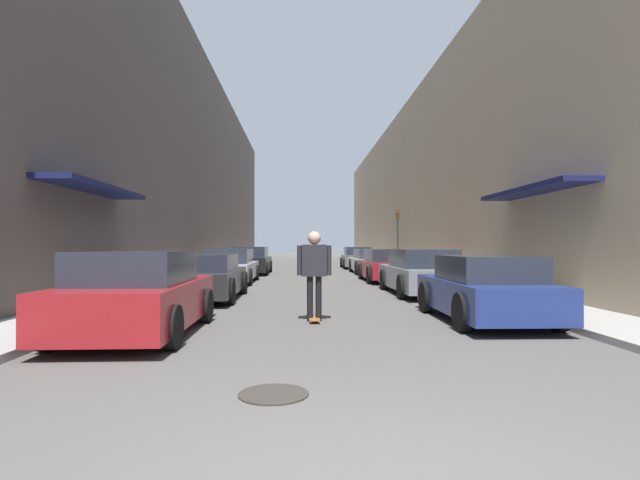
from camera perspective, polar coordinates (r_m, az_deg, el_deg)
The scene contains 17 objects.
ground at distance 25.52m, azimuth -1.22°, elevation -3.92°, with size 125.42×125.42×0.00m, color #4C4947.
curb_strip_left at distance 31.55m, azimuth -10.66°, elevation -3.16°, with size 1.80×57.01×0.12m.
curb_strip_right at distance 31.69m, azimuth 7.83°, elevation -3.15°, with size 1.80×57.01×0.12m.
building_row_left at distance 32.43m, azimuth -15.77°, elevation 8.00°, with size 4.90×57.01×12.62m.
building_row_right at distance 32.49m, azimuth 12.88°, elevation 5.81°, with size 4.90×57.01×10.19m.
parked_car_left_0 at distance 8.79m, azimuth -20.08°, elevation -5.93°, with size 1.92×4.05×1.39m.
parked_car_left_1 at distance 14.06m, azimuth -12.97°, elevation -4.15°, with size 1.93×4.57×1.24m.
parked_car_left_2 at distance 19.86m, azimuth -10.23°, elevation -3.02°, with size 1.96×4.74×1.34m.
parked_car_left_3 at distance 25.90m, azimuth -7.91°, elevation -2.38°, with size 1.99×4.80×1.40m.
parked_car_right_0 at distance 10.28m, azimuth 18.31°, elevation -5.39°, with size 1.85×4.02×1.28m.
parked_car_right_1 at distance 15.39m, azimuth 11.48°, elevation -3.68°, with size 1.94×4.79×1.36m.
parked_car_right_2 at distance 20.55m, azimuth 7.72°, elevation -2.94°, with size 2.02×4.34×1.32m.
parked_car_right_3 at distance 26.16m, azimuth 5.81°, elevation -2.47°, with size 1.93×4.75×1.27m.
parked_car_right_4 at distance 31.82m, azimuth 4.25°, elevation -2.08°, with size 1.93×4.05×1.36m.
skateboarder at distance 9.73m, azimuth -0.66°, elevation -2.97°, with size 0.67×0.78×1.76m.
manhole_cover at distance 5.19m, azimuth -5.34°, elevation -17.13°, with size 0.70×0.70×0.02m.
traffic_light at distance 27.27m, azimuth 8.88°, elevation 0.78°, with size 0.16×0.22×3.23m.
Camera 1 is at (-0.44, -2.67, 1.49)m, focal length 28.00 mm.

